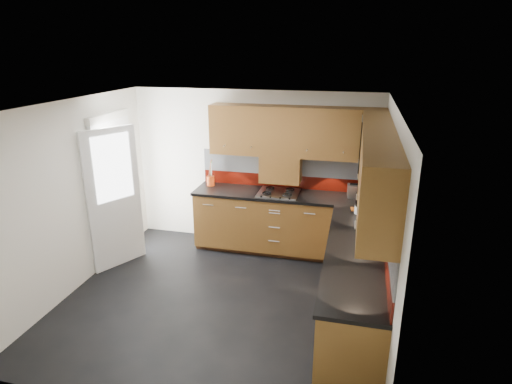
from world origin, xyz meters
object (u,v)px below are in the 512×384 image
(toaster, at_px, (357,191))
(food_processor, at_px, (362,203))
(utensil_pot, at_px, (211,180))
(gas_hob, at_px, (278,193))

(toaster, xyz_separation_m, food_processor, (0.08, -0.64, 0.05))
(utensil_pot, relative_size, food_processor, 1.37)
(gas_hob, height_order, toaster, toaster)
(utensil_pot, xyz_separation_m, toaster, (2.22, -0.02, -0.00))
(gas_hob, bearing_deg, utensil_pot, 172.47)
(gas_hob, xyz_separation_m, utensil_pot, (-1.10, 0.15, 0.08))
(utensil_pot, bearing_deg, gas_hob, -7.53)
(toaster, distance_m, food_processor, 0.64)
(toaster, height_order, food_processor, food_processor)
(gas_hob, relative_size, toaster, 2.13)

